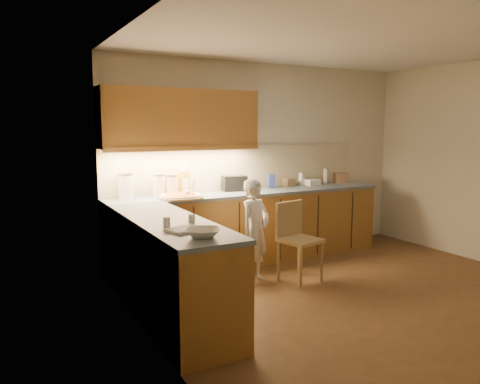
{
  "coord_description": "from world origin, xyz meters",
  "views": [
    {
      "loc": [
        -3.35,
        -3.52,
        1.75
      ],
      "look_at": [
        -0.8,
        1.2,
        1.0
      ],
      "focal_mm": 35.0,
      "sensor_mm": 36.0,
      "label": 1
    }
  ],
  "objects": [
    {
      "name": "steel_pot",
      "position": [
        -0.3,
        1.88,
        0.98
      ],
      "size": [
        0.17,
        0.17,
        0.13
      ],
      "color": "#B2B2B7",
      "rests_on": "l_counter"
    },
    {
      "name": "canister_c",
      "position": [
        -1.57,
        1.83,
        1.06
      ],
      "size": [
        0.14,
        0.14,
        0.27
      ],
      "rotation": [
        0.0,
        0.0,
        -0.41
      ],
      "color": "silver",
      "rests_on": "l_counter"
    },
    {
      "name": "white_bottle",
      "position": [
        0.59,
        1.91,
        1.01
      ],
      "size": [
        0.07,
        0.07,
        0.18
      ],
      "primitive_type": "cube",
      "rotation": [
        0.0,
        0.0,
        0.25
      ],
      "color": "white",
      "rests_on": "l_counter"
    },
    {
      "name": "pizza_on_board",
      "position": [
        -1.38,
        1.58,
        0.94
      ],
      "size": [
        0.54,
        0.54,
        0.22
      ],
      "rotation": [
        0.0,
        0.0,
        0.29
      ],
      "color": "tan",
      "rests_on": "l_counter"
    },
    {
      "name": "spice_jar_a",
      "position": [
        -2.07,
        0.15,
        0.96
      ],
      "size": [
        0.07,
        0.07,
        0.08
      ],
      "primitive_type": "cylinder",
      "rotation": [
        0.0,
        0.0,
        0.2
      ],
      "color": "silver",
      "rests_on": "l_counter"
    },
    {
      "name": "canister_d",
      "position": [
        -1.41,
        1.83,
        1.05
      ],
      "size": [
        0.16,
        0.16,
        0.26
      ],
      "rotation": [
        0.0,
        0.0,
        -0.11
      ],
      "color": "silver",
      "rests_on": "l_counter"
    },
    {
      "name": "canister_b",
      "position": [
        -1.95,
        1.86,
        1.07
      ],
      "size": [
        0.17,
        0.17,
        0.3
      ],
      "rotation": [
        0.0,
        0.0,
        0.22
      ],
      "color": "white",
      "rests_on": "l_counter"
    },
    {
      "name": "card_box_a",
      "position": [
        0.35,
        1.89,
        0.97
      ],
      "size": [
        0.17,
        0.13,
        0.11
      ],
      "primitive_type": "cube",
      "rotation": [
        0.0,
        0.0,
        0.14
      ],
      "color": "tan",
      "rests_on": "l_counter"
    },
    {
      "name": "wooden_chair",
      "position": [
        -0.31,
        0.76,
        0.52
      ],
      "size": [
        0.48,
        0.48,
        0.9
      ],
      "rotation": [
        0.0,
        0.0,
        0.2
      ],
      "color": "tan",
      "rests_on": "ground"
    },
    {
      "name": "card_box_b",
      "position": [
        1.26,
        1.85,
        0.99
      ],
      "size": [
        0.23,
        0.2,
        0.15
      ],
      "primitive_type": "cube",
      "rotation": [
        0.0,
        0.0,
        -0.33
      ],
      "color": "#966F51",
      "rests_on": "l_counter"
    },
    {
      "name": "oil_jug",
      "position": [
        -1.24,
        1.83,
        1.08
      ],
      "size": [
        0.14,
        0.12,
        0.35
      ],
      "rotation": [
        0.0,
        0.0,
        0.34
      ],
      "color": "gold",
      "rests_on": "l_counter"
    },
    {
      "name": "canister_a",
      "position": [
        -1.98,
        1.86,
        1.07
      ],
      "size": [
        0.15,
        0.15,
        0.29
      ],
      "rotation": [
        0.0,
        0.0,
        -0.3
      ],
      "color": "silver",
      "rests_on": "l_counter"
    },
    {
      "name": "backsplash",
      "position": [
        -0.38,
        1.99,
        1.21
      ],
      "size": [
        3.75,
        0.02,
        0.58
      ],
      "primitive_type": "cube",
      "color": "beige",
      "rests_on": "l_counter"
    },
    {
      "name": "flat_pack",
      "position": [
        0.72,
        1.82,
        0.96
      ],
      "size": [
        0.21,
        0.15,
        0.08
      ],
      "primitive_type": "cube",
      "rotation": [
        0.0,
        0.0,
        0.04
      ],
      "color": "white",
      "rests_on": "l_counter"
    },
    {
      "name": "mixing_bowl",
      "position": [
        -1.95,
        -0.33,
        0.95
      ],
      "size": [
        0.35,
        0.35,
        0.06
      ],
      "primitive_type": "imported",
      "rotation": [
        0.0,
        0.0,
        -0.41
      ],
      "color": "white",
      "rests_on": "l_counter"
    },
    {
      "name": "spice_jar_b",
      "position": [
        -1.82,
        0.2,
        0.96
      ],
      "size": [
        0.07,
        0.07,
        0.08
      ],
      "primitive_type": "cylinder",
      "rotation": [
        0.0,
        0.0,
        0.14
      ],
      "color": "silver",
      "rests_on": "l_counter"
    },
    {
      "name": "blue_box",
      "position": [
        0.03,
        1.84,
        1.01
      ],
      "size": [
        0.11,
        0.08,
        0.19
      ],
      "primitive_type": "cube",
      "rotation": [
        0.0,
        0.0,
        -0.2
      ],
      "color": "#324596",
      "rests_on": "l_counter"
    },
    {
      "name": "l_counter",
      "position": [
        -0.92,
        1.25,
        0.46
      ],
      "size": [
        3.77,
        2.62,
        0.92
      ],
      "color": "olive",
      "rests_on": "ground"
    },
    {
      "name": "tall_jar",
      "position": [
        0.99,
        1.87,
        1.03
      ],
      "size": [
        0.07,
        0.07,
        0.23
      ],
      "rotation": [
        0.0,
        0.0,
        -0.39
      ],
      "color": "white",
      "rests_on": "l_counter"
    },
    {
      "name": "dough_cloth",
      "position": [
        -1.99,
        -0.06,
        0.93
      ],
      "size": [
        0.32,
        0.28,
        0.02
      ],
      "primitive_type": "cube",
      "rotation": [
        0.0,
        0.0,
        0.3
      ],
      "color": "silver",
      "rests_on": "l_counter"
    },
    {
      "name": "room",
      "position": [
        0.0,
        0.0,
        1.68
      ],
      "size": [
        4.54,
        4.5,
        2.62
      ],
      "color": "#50341B",
      "rests_on": "ground"
    },
    {
      "name": "child",
      "position": [
        -0.76,
        0.93,
        0.59
      ],
      "size": [
        0.5,
        0.42,
        1.17
      ],
      "primitive_type": "imported",
      "rotation": [
        0.0,
        0.0,
        0.37
      ],
      "color": "white",
      "rests_on": "ground"
    },
    {
      "name": "upper_cabinets",
      "position": [
        -1.27,
        1.82,
        1.85
      ],
      "size": [
        1.95,
        0.36,
        0.73
      ],
      "color": "olive",
      "rests_on": "ground"
    },
    {
      "name": "toaster",
      "position": [
        -0.54,
        1.83,
        1.02
      ],
      "size": [
        0.33,
        0.22,
        0.2
      ],
      "rotation": [
        0.0,
        0.0,
        -0.16
      ],
      "color": "black",
      "rests_on": "l_counter"
    }
  ]
}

